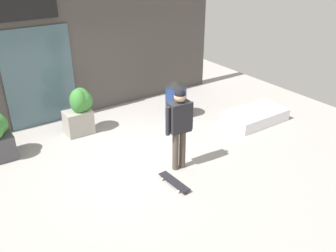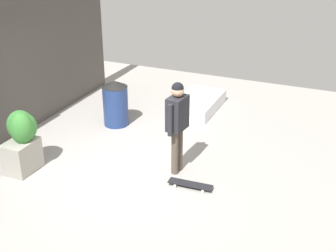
{
  "view_description": "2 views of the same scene",
  "coord_description": "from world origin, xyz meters",
  "px_view_note": "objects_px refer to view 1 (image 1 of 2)",
  "views": [
    {
      "loc": [
        -3.23,
        -5.95,
        4.14
      ],
      "look_at": [
        0.3,
        -0.79,
        0.99
      ],
      "focal_mm": 38.63,
      "sensor_mm": 36.0,
      "label": 1
    },
    {
      "loc": [
        -6.33,
        -3.67,
        4.35
      ],
      "look_at": [
        0.3,
        -0.79,
        0.99
      ],
      "focal_mm": 49.47,
      "sensor_mm": 36.0,
      "label": 2
    }
  ],
  "objects_px": {
    "skateboarder": "(179,122)",
    "trash_bin": "(176,99)",
    "planter_box_right": "(80,108)",
    "skateboard": "(174,182)"
  },
  "relations": [
    {
      "from": "planter_box_right",
      "to": "skateboard",
      "type": "bearing_deg",
      "value": -78.66
    },
    {
      "from": "planter_box_right",
      "to": "trash_bin",
      "type": "distance_m",
      "value": 2.48
    },
    {
      "from": "skateboard",
      "to": "planter_box_right",
      "type": "bearing_deg",
      "value": -171.5
    },
    {
      "from": "skateboarder",
      "to": "planter_box_right",
      "type": "bearing_deg",
      "value": -152.41
    },
    {
      "from": "planter_box_right",
      "to": "trash_bin",
      "type": "bearing_deg",
      "value": -13.28
    },
    {
      "from": "skateboarder",
      "to": "trash_bin",
      "type": "xyz_separation_m",
      "value": [
        1.38,
        2.04,
        -0.55
      ]
    },
    {
      "from": "planter_box_right",
      "to": "trash_bin",
      "type": "height_order",
      "value": "planter_box_right"
    },
    {
      "from": "skateboard",
      "to": "planter_box_right",
      "type": "relative_size",
      "value": 0.69
    },
    {
      "from": "planter_box_right",
      "to": "trash_bin",
      "type": "xyz_separation_m",
      "value": [
        2.41,
        -0.57,
        -0.14
      ]
    },
    {
      "from": "skateboarder",
      "to": "trash_bin",
      "type": "bearing_deg",
      "value": 152.04
    }
  ]
}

